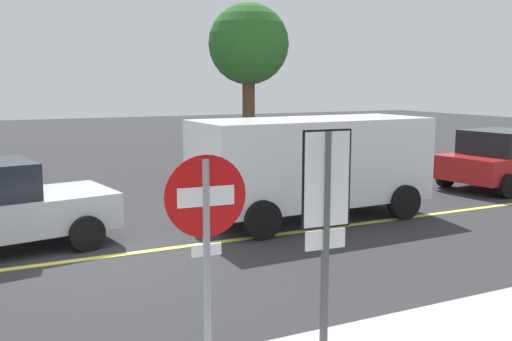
{
  "coord_description": "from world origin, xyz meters",
  "views": [
    {
      "loc": [
        -1.51,
        -9.66,
        2.97
      ],
      "look_at": [
        2.77,
        -0.8,
        1.45
      ],
      "focal_mm": 40.05,
      "sensor_mm": 36.0,
      "label": 1
    }
  ],
  "objects_px": {
    "stop_sign": "(206,235)",
    "tree_left_verge": "(249,47)",
    "car_red_far_lane": "(503,159)",
    "speed_limit_sign": "(326,205)",
    "white_van": "(311,161)"
  },
  "relations": [
    {
      "from": "stop_sign",
      "to": "speed_limit_sign",
      "type": "xyz_separation_m",
      "value": [
        1.26,
        -0.03,
        0.17
      ]
    },
    {
      "from": "stop_sign",
      "to": "tree_left_verge",
      "type": "bearing_deg",
      "value": 63.19
    },
    {
      "from": "speed_limit_sign",
      "to": "white_van",
      "type": "bearing_deg",
      "value": 59.98
    },
    {
      "from": "white_van",
      "to": "tree_left_verge",
      "type": "distance_m",
      "value": 6.38
    },
    {
      "from": "stop_sign",
      "to": "speed_limit_sign",
      "type": "height_order",
      "value": "speed_limit_sign"
    },
    {
      "from": "car_red_far_lane",
      "to": "speed_limit_sign",
      "type": "bearing_deg",
      "value": -146.93
    },
    {
      "from": "car_red_far_lane",
      "to": "tree_left_verge",
      "type": "distance_m",
      "value": 8.16
    },
    {
      "from": "tree_left_verge",
      "to": "stop_sign",
      "type": "bearing_deg",
      "value": -116.81
    },
    {
      "from": "speed_limit_sign",
      "to": "car_red_far_lane",
      "type": "distance_m",
      "value": 12.29
    },
    {
      "from": "speed_limit_sign",
      "to": "stop_sign",
      "type": "bearing_deg",
      "value": 178.59
    },
    {
      "from": "speed_limit_sign",
      "to": "car_red_far_lane",
      "type": "bearing_deg",
      "value": 33.07
    },
    {
      "from": "white_van",
      "to": "car_red_far_lane",
      "type": "height_order",
      "value": "white_van"
    },
    {
      "from": "speed_limit_sign",
      "to": "tree_left_verge",
      "type": "height_order",
      "value": "tree_left_verge"
    },
    {
      "from": "stop_sign",
      "to": "white_van",
      "type": "height_order",
      "value": "stop_sign"
    },
    {
      "from": "speed_limit_sign",
      "to": "white_van",
      "type": "relative_size",
      "value": 0.48
    }
  ]
}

